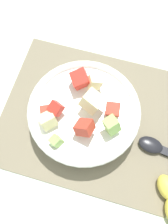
{
  "coord_description": "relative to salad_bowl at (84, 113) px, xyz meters",
  "views": [
    {
      "loc": [
        -0.04,
        0.2,
        0.58
      ],
      "look_at": [
        0.01,
        0.01,
        0.05
      ],
      "focal_mm": 40.79,
      "sensor_mm": 36.0,
      "label": 1
    }
  ],
  "objects": [
    {
      "name": "ground_plane",
      "position": [
        -0.01,
        -0.01,
        -0.04
      ],
      "size": [
        2.4,
        2.4,
        0.0
      ],
      "primitive_type": "plane",
      "color": "silver"
    },
    {
      "name": "placemat",
      "position": [
        -0.01,
        -0.01,
        -0.04
      ],
      "size": [
        0.42,
        0.35,
        0.01
      ],
      "primitive_type": "cube",
      "color": "#756B56",
      "rests_on": "ground_plane"
    },
    {
      "name": "salad_bowl",
      "position": [
        0.0,
        0.0,
        0.0
      ],
      "size": [
        0.25,
        0.25,
        0.11
      ],
      "color": "white",
      "rests_on": "placemat"
    },
    {
      "name": "serving_spoon",
      "position": [
        -0.2,
        0.03,
        -0.03
      ],
      "size": [
        0.2,
        0.05,
        0.01
      ],
      "color": "black",
      "rests_on": "placemat"
    }
  ]
}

